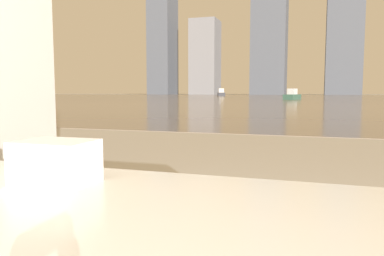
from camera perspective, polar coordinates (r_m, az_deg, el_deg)
towel_stack at (r=1.47m, az=-20.04°, el=-4.91°), size 0.27×0.20×0.16m
harbor_water at (r=62.36m, az=17.20°, el=4.50°), size 180.00×110.00×0.01m
harbor_boat_1 at (r=43.12m, az=15.03°, el=4.79°), size 1.86×3.39×1.21m
harbor_boat_2 at (r=78.35m, az=4.48°, el=5.29°), size 2.49×4.34×1.54m
skyline_tower_0 at (r=128.80m, az=-4.49°, el=12.70°), size 7.45×10.05×33.96m
skyline_tower_1 at (r=123.47m, az=2.01°, el=10.67°), size 8.53×9.22×23.88m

